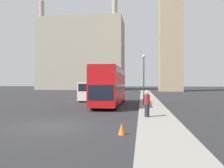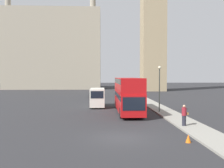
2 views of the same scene
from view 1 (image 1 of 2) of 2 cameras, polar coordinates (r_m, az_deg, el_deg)
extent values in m
plane|color=#28282B|center=(13.43, -15.64, -10.55)|extent=(300.00, 300.00, 0.00)
cube|color=gray|center=(12.39, 12.69, -11.11)|extent=(2.57, 120.00, 0.15)
cube|color=tan|center=(71.81, 14.99, 15.01)|extent=(6.80, 6.80, 41.62)
cube|color=#9E937F|center=(87.19, -7.79, 7.48)|extent=(32.16, 15.26, 26.95)
cylinder|color=#9E937F|center=(89.52, -17.88, 18.07)|extent=(1.83, 1.83, 5.93)
cylinder|color=#9E937F|center=(82.14, 0.71, 19.75)|extent=(1.83, 1.83, 5.93)
cube|color=#B71114|center=(24.53, -0.52, -2.30)|extent=(2.52, 11.42, 2.21)
cube|color=#B71114|center=(24.52, -0.52, 2.21)|extent=(2.52, 11.19, 1.65)
cube|color=black|center=(24.51, -0.52, -0.71)|extent=(2.56, 10.96, 0.55)
cube|color=black|center=(24.54, -0.52, 3.26)|extent=(2.56, 10.74, 0.55)
cube|color=black|center=(18.88, -3.03, -2.26)|extent=(2.22, 0.03, 1.32)
cylinder|color=black|center=(20.83, -4.60, -5.08)|extent=(0.71, 1.16, 1.16)
cylinder|color=black|center=(20.52, 0.38, -5.16)|extent=(0.71, 1.16, 1.16)
cylinder|color=black|center=(28.66, -1.17, -3.61)|extent=(0.71, 1.16, 1.16)
cylinder|color=black|center=(28.44, 2.45, -3.65)|extent=(0.71, 1.16, 1.16)
cube|color=silver|center=(30.85, -5.90, -1.80)|extent=(1.98, 5.36, 2.43)
cube|color=black|center=(28.23, -7.19, -0.90)|extent=(1.69, 0.02, 0.97)
cube|color=black|center=(29.15, -6.71, -0.87)|extent=(2.01, 0.97, 0.78)
cylinder|color=black|center=(29.34, -8.16, -3.96)|extent=(0.50, 0.71, 0.71)
cylinder|color=black|center=(28.97, -5.32, -4.02)|extent=(0.50, 0.71, 0.71)
cylinder|color=black|center=(32.85, -6.41, -3.51)|extent=(0.50, 0.71, 0.71)
cylinder|color=black|center=(32.52, -3.86, -3.55)|extent=(0.50, 0.71, 0.71)
cylinder|color=#23232D|center=(15.53, 9.12, -6.90)|extent=(0.34, 0.34, 0.87)
cylinder|color=maroon|center=(15.45, 9.13, -4.04)|extent=(0.40, 0.40, 0.69)
sphere|color=tan|center=(15.42, 9.13, -2.33)|extent=(0.23, 0.23, 0.23)
cube|color=olive|center=(15.47, 10.23, -4.67)|extent=(0.12, 0.24, 0.20)
cylinder|color=#2D332D|center=(23.95, 8.31, 0.68)|extent=(0.12, 0.12, 5.09)
sphere|color=beige|center=(24.12, 8.31, 7.16)|extent=(0.36, 0.36, 0.36)
cube|color=black|center=(47.60, -2.25, -2.06)|extent=(1.86, 4.76, 0.84)
cube|color=black|center=(47.69, -2.22, -1.24)|extent=(1.67, 2.28, 0.51)
cylinder|color=black|center=(46.24, -3.46, -2.44)|extent=(0.41, 0.67, 0.67)
cylinder|color=black|center=(45.99, -1.69, -2.46)|extent=(0.41, 0.67, 0.67)
cylinder|color=black|center=(49.23, -2.77, -2.28)|extent=(0.41, 0.67, 0.67)
cylinder|color=black|center=(48.99, -1.10, -2.29)|extent=(0.41, 0.67, 0.67)
cone|color=orange|center=(10.84, 2.55, -11.67)|extent=(0.36, 0.36, 0.55)
camera|label=2|loc=(8.86, -121.87, 12.00)|focal=40.00mm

